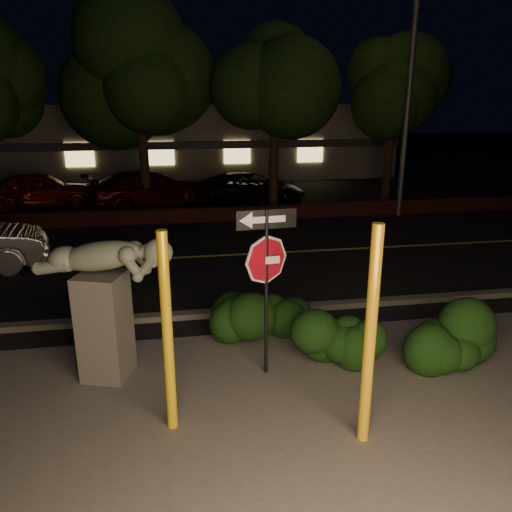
{
  "coord_description": "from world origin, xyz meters",
  "views": [
    {
      "loc": [
        -1.52,
        -6.61,
        4.32
      ],
      "look_at": [
        -0.07,
        1.85,
        1.6
      ],
      "focal_mm": 35.0,
      "sensor_mm": 36.0,
      "label": 1
    }
  ],
  "objects": [
    {
      "name": "hedge_far_right",
      "position": [
        2.98,
        0.16,
        0.55
      ],
      "size": [
        1.83,
        1.51,
        1.1
      ],
      "primitive_type": "ellipsoid",
      "rotation": [
        0.0,
        0.0,
        -0.39
      ],
      "color": "black",
      "rests_on": "ground"
    },
    {
      "name": "road",
      "position": [
        0.0,
        7.0,
        0.01
      ],
      "size": [
        80.0,
        8.0,
        0.01
      ],
      "primitive_type": "cube",
      "color": "black",
      "rests_on": "ground"
    },
    {
      "name": "signpost",
      "position": [
        -0.14,
        0.51,
        1.95
      ],
      "size": [
        0.93,
        0.12,
        2.74
      ],
      "rotation": [
        0.0,
        0.0,
        0.08
      ],
      "color": "black",
      "rests_on": "ground"
    },
    {
      "name": "curb",
      "position": [
        0.0,
        2.9,
        0.06
      ],
      "size": [
        80.0,
        0.25,
        0.12
      ],
      "primitive_type": "cube",
      "color": "#4C4944",
      "rests_on": "ground"
    },
    {
      "name": "yellow_pole_right",
      "position": [
        0.81,
        -1.36,
        1.47
      ],
      "size": [
        0.15,
        0.15,
        2.95
      ],
      "primitive_type": "cylinder",
      "color": "yellow",
      "rests_on": "ground"
    },
    {
      "name": "yellow_pole_left",
      "position": [
        -1.66,
        -0.67,
        1.4
      ],
      "size": [
        0.14,
        0.14,
        2.8
      ],
      "primitive_type": "cylinder",
      "color": "yellow",
      "rests_on": "ground"
    },
    {
      "name": "ground",
      "position": [
        0.0,
        10.0,
        0.0
      ],
      "size": [
        90.0,
        90.0,
        0.0
      ],
      "primitive_type": "plane",
      "color": "black",
      "rests_on": "ground"
    },
    {
      "name": "parking_lot",
      "position": [
        0.0,
        17.0,
        0.01
      ],
      "size": [
        40.0,
        12.0,
        0.01
      ],
      "primitive_type": "cube",
      "color": "black",
      "rests_on": "ground"
    },
    {
      "name": "parked_car_red",
      "position": [
        -6.86,
        14.99,
        0.73
      ],
      "size": [
        4.56,
        2.52,
        1.47
      ],
      "primitive_type": "imported",
      "rotation": [
        0.0,
        0.0,
        1.76
      ],
      "color": "maroon",
      "rests_on": "ground"
    },
    {
      "name": "hedge_right",
      "position": [
        1.11,
        0.58,
        0.54
      ],
      "size": [
        1.87,
        1.43,
        1.09
      ],
      "primitive_type": "ellipsoid",
      "rotation": [
        0.0,
        0.0,
        -0.37
      ],
      "color": "black",
      "rests_on": "ground"
    },
    {
      "name": "hedge_center",
      "position": [
        0.02,
        1.79,
        0.52
      ],
      "size": [
        2.2,
        1.51,
        1.05
      ],
      "primitive_type": "ellipsoid",
      "rotation": [
        0.0,
        0.0,
        -0.31
      ],
      "color": "black",
      "rests_on": "ground"
    },
    {
      "name": "tree_far_b",
      "position": [
        -2.5,
        13.2,
        6.05
      ],
      "size": [
        5.2,
        5.2,
        8.41
      ],
      "color": "black",
      "rests_on": "ground"
    },
    {
      "name": "parked_car_dark",
      "position": [
        1.76,
        14.21,
        0.65
      ],
      "size": [
        5.14,
        3.78,
        1.3
      ],
      "primitive_type": "imported",
      "rotation": [
        0.0,
        0.0,
        1.18
      ],
      "color": "black",
      "rests_on": "ground"
    },
    {
      "name": "patio",
      "position": [
        0.0,
        -1.0,
        0.01
      ],
      "size": [
        14.0,
        6.0,
        0.02
      ],
      "primitive_type": "cube",
      "color": "#4C4944",
      "rests_on": "ground"
    },
    {
      "name": "sculpture",
      "position": [
        -2.63,
        0.84,
        1.45
      ],
      "size": [
        2.18,
        1.2,
        2.35
      ],
      "rotation": [
        0.0,
        0.0,
        -0.32
      ],
      "color": "#4C4944",
      "rests_on": "ground"
    },
    {
      "name": "tree_far_d",
      "position": [
        7.5,
        13.3,
        5.42
      ],
      "size": [
        4.4,
        4.4,
        7.42
      ],
      "color": "black",
      "rests_on": "ground"
    },
    {
      "name": "brick_wall",
      "position": [
        0.0,
        11.3,
        0.25
      ],
      "size": [
        40.0,
        0.35,
        0.5
      ],
      "primitive_type": "cube",
      "color": "#4E1A19",
      "rests_on": "ground"
    },
    {
      "name": "building",
      "position": [
        0.0,
        24.99,
        2.0
      ],
      "size": [
        22.0,
        10.2,
        4.0
      ],
      "color": "#666152",
      "rests_on": "ground"
    },
    {
      "name": "lane_marking",
      "position": [
        0.0,
        7.0,
        0.02
      ],
      "size": [
        80.0,
        0.12,
        0.0
      ],
      "primitive_type": "cube",
      "color": "#B8B249",
      "rests_on": "road"
    },
    {
      "name": "parked_car_darkred",
      "position": [
        -2.31,
        14.04,
        0.76
      ],
      "size": [
        5.64,
        3.75,
        1.52
      ],
      "primitive_type": "imported",
      "rotation": [
        0.0,
        0.0,
        1.91
      ],
      "color": "#3F0710",
      "rests_on": "ground"
    },
    {
      "name": "tree_far_c",
      "position": [
        2.5,
        12.8,
        5.66
      ],
      "size": [
        4.8,
        4.8,
        7.84
      ],
      "color": "black",
      "rests_on": "ground"
    },
    {
      "name": "streetlight",
      "position": [
        6.87,
        11.0,
        5.91
      ],
      "size": [
        1.45,
        0.65,
        9.94
      ],
      "rotation": [
        0.0,
        0.0,
        0.29
      ],
      "color": "#4C4B50",
      "rests_on": "ground"
    }
  ]
}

